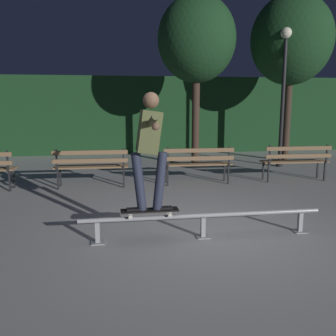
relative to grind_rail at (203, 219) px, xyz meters
The scene contains 11 objects.
ground_plane 0.29m from the grind_rail, 90.00° to the left, with size 90.00×90.00×0.00m, color #ADAAA8.
hedge_backdrop 9.23m from the grind_rail, 90.00° to the left, with size 24.00×1.20×2.77m, color #193D1E.
grind_rail is the anchor object (origin of this frame).
skateboard 0.76m from the grind_rail, behind, with size 0.78×0.21×0.09m.
skateboarder 1.32m from the grind_rail, behind, with size 0.62×1.41×1.56m.
park_bench_left_center 3.73m from the grind_rail, 117.06° to the left, with size 1.61×0.45×0.88m.
park_bench_right_center 3.39m from the grind_rail, 78.11° to the left, with size 1.61×0.45×0.88m.
park_bench_rightmost 4.53m from the grind_rail, 47.02° to the left, with size 1.61×0.45×0.88m.
tree_behind_benches 6.73m from the grind_rail, 78.29° to the left, with size 2.19×2.19×4.80m.
tree_far_right 8.34m from the grind_rail, 55.71° to the left, with size 2.47×2.47×5.10m.
lamp_post_right 6.78m from the grind_rail, 55.58° to the left, with size 0.32×0.32×3.90m.
Camera 1 is at (-1.22, -4.89, 1.86)m, focal length 39.40 mm.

